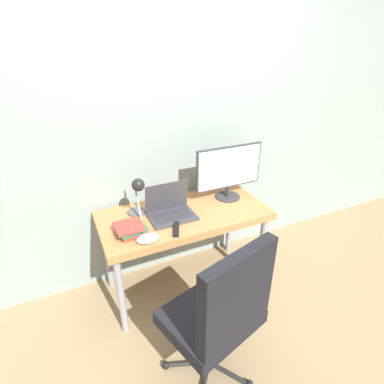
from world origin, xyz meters
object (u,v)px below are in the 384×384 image
office_chair (221,311)px  book_stack (131,230)px  monitor (229,170)px  desk_lamp (138,194)px  laptop (171,210)px  game_controller (148,238)px

office_chair → book_stack: size_ratio=4.76×
monitor → desk_lamp: 0.78m
laptop → office_chair: size_ratio=0.34×
laptop → desk_lamp: size_ratio=1.01×
monitor → desk_lamp: bearing=-178.6°
book_stack → game_controller: book_stack is taller
book_stack → monitor: bearing=12.8°
monitor → game_controller: 0.90m
laptop → book_stack: laptop is taller
book_stack → game_controller: (0.08, -0.12, -0.02)m
laptop → book_stack: bearing=-160.2°
laptop → game_controller: 0.35m
office_chair → game_controller: size_ratio=6.67×
laptop → monitor: 0.59m
desk_lamp → book_stack: (-0.11, -0.18, -0.17)m
office_chair → monitor: bearing=57.5°
laptop → desk_lamp: (-0.23, 0.06, 0.16)m
laptop → game_controller: bearing=-137.0°
desk_lamp → book_stack: size_ratio=1.58×
monitor → office_chair: 1.16m
laptop → game_controller: (-0.26, -0.24, -0.03)m
monitor → book_stack: bearing=-167.2°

